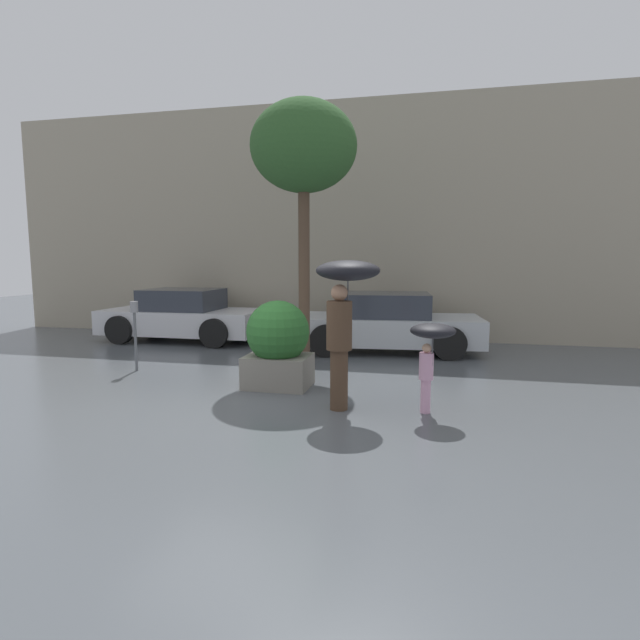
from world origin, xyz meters
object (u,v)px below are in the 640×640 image
at_px(parked_car_far, 183,316).
at_px(parking_meter, 135,321).
at_px(planter_box, 278,343).
at_px(person_child, 431,342).
at_px(parked_car_near, 387,324).
at_px(person_adult, 344,299).
at_px(street_tree, 304,149).

relative_size(parked_car_far, parking_meter, 3.11).
xyz_separation_m(planter_box, parked_car_far, (-3.75, 3.91, -0.11)).
height_order(planter_box, person_child, planter_box).
distance_m(planter_box, parking_meter, 2.97).
bearing_deg(parked_car_near, person_adult, 172.47).
height_order(person_adult, parking_meter, person_adult).
xyz_separation_m(parked_car_near, parked_car_far, (-5.16, 0.34, -0.00)).
height_order(planter_box, street_tree, street_tree).
height_order(person_adult, person_child, person_adult).
bearing_deg(street_tree, person_child, -47.93).
xyz_separation_m(parked_car_near, street_tree, (-1.44, -1.78, 3.48)).
xyz_separation_m(street_tree, parking_meter, (-2.88, -1.25, -3.16)).
xyz_separation_m(planter_box, parked_car_near, (1.41, 3.57, -0.11)).
relative_size(parked_car_near, parking_meter, 3.30).
height_order(parked_car_near, parking_meter, parked_car_near).
bearing_deg(parked_car_near, parking_meter, 119.72).
relative_size(planter_box, parked_car_far, 0.35).
height_order(planter_box, person_adult, person_adult).
xyz_separation_m(person_child, parking_meter, (-5.31, 1.44, -0.04)).
distance_m(planter_box, person_adult, 1.73).
distance_m(planter_box, person_child, 2.57).
relative_size(person_adult, parking_meter, 1.59).
distance_m(person_adult, street_tree, 3.92).
distance_m(parked_car_near, street_tree, 4.16).
relative_size(person_adult, street_tree, 0.41).
xyz_separation_m(person_adult, parking_meter, (-4.15, 1.44, -0.59)).
xyz_separation_m(person_child, street_tree, (-2.43, 2.69, 3.12)).
distance_m(street_tree, parking_meter, 4.45).
distance_m(person_adult, parked_car_far, 6.99).
bearing_deg(planter_box, parked_car_far, 133.84).
bearing_deg(parking_meter, parked_car_near, 35.06).
distance_m(planter_box, parked_car_far, 5.42).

